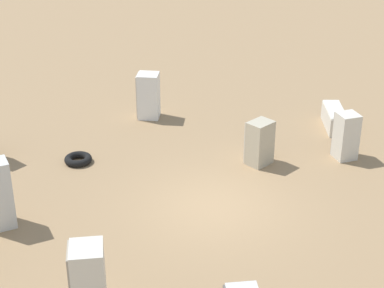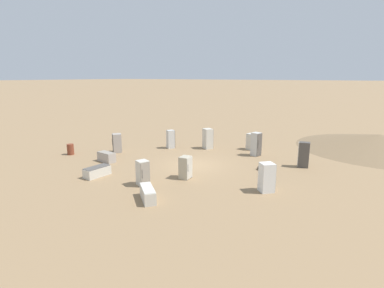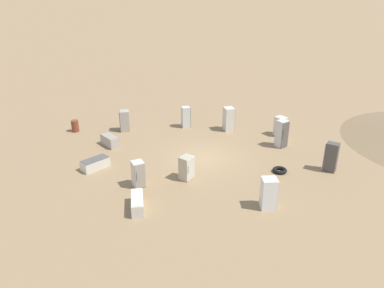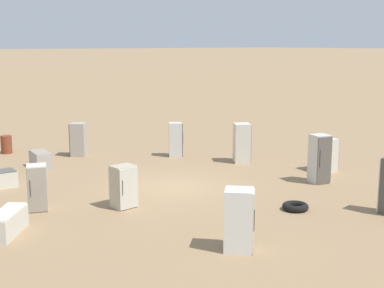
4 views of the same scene
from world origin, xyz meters
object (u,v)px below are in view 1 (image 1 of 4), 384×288
(discarded_fridge_7, at_px, (346,136))
(discarded_fridge_10, at_px, (259,143))
(scrap_tire, at_px, (78,159))
(discarded_fridge_6, at_px, (88,283))
(discarded_fridge_1, at_px, (148,96))
(discarded_fridge_8, at_px, (334,118))

(discarded_fridge_7, bearing_deg, discarded_fridge_10, 170.01)
(discarded_fridge_7, xyz_separation_m, scrap_tire, (-5.18, -6.82, -0.65))
(discarded_fridge_10, xyz_separation_m, scrap_tire, (-3.70, -4.40, -0.61))
(discarded_fridge_10, relative_size, scrap_tire, 1.64)
(scrap_tire, bearing_deg, discarded_fridge_10, 49.92)
(discarded_fridge_6, xyz_separation_m, scrap_tire, (-6.47, 3.50, -0.80))
(discarded_fridge_1, distance_m, scrap_tire, 4.20)
(discarded_fridge_1, height_order, discarded_fridge_10, discarded_fridge_1)
(discarded_fridge_10, height_order, scrap_tire, discarded_fridge_10)
(discarded_fridge_8, bearing_deg, scrap_tire, -162.22)
(discarded_fridge_7, bearing_deg, scrap_tire, 164.20)
(discarded_fridge_10, distance_m, scrap_tire, 5.78)
(discarded_fridge_8, xyz_separation_m, discarded_fridge_10, (0.23, -4.00, 0.37))
(discarded_fridge_1, distance_m, discarded_fridge_6, 10.83)
(discarded_fridge_6, distance_m, discarded_fridge_8, 12.29)
(discarded_fridge_6, height_order, discarded_fridge_10, discarded_fridge_6)
(discarded_fridge_6, bearing_deg, discarded_fridge_7, -50.74)
(discarded_fridge_6, relative_size, scrap_tire, 2.07)
(discarded_fridge_7, xyz_separation_m, discarded_fridge_10, (-1.48, -2.42, -0.05))
(discarded_fridge_7, bearing_deg, discarded_fridge_8, 68.58)
(discarded_fridge_1, xyz_separation_m, discarded_fridge_10, (5.18, 0.54, -0.12))
(discarded_fridge_1, bearing_deg, discarded_fridge_10, -128.69)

